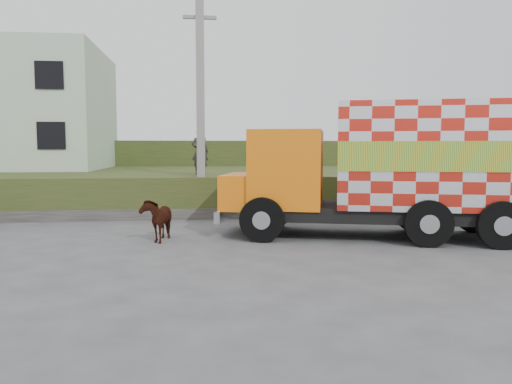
{
  "coord_description": "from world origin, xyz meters",
  "views": [
    {
      "loc": [
        -0.97,
        -13.76,
        2.54
      ],
      "look_at": [
        0.56,
        0.3,
        1.3
      ],
      "focal_mm": 35.0,
      "sensor_mm": 36.0,
      "label": 1
    }
  ],
  "objects": [
    {
      "name": "ground",
      "position": [
        0.0,
        0.0,
        0.0
      ],
      "size": [
        120.0,
        120.0,
        0.0
      ],
      "primitive_type": "plane",
      "color": "#474749",
      "rests_on": "ground"
    },
    {
      "name": "utility_pole",
      "position": [
        -1.0,
        4.6,
        4.08
      ],
      "size": [
        1.2,
        0.3,
        8.0
      ],
      "color": "gray",
      "rests_on": "ground"
    },
    {
      "name": "cow",
      "position": [
        -2.2,
        0.07,
        0.6
      ],
      "size": [
        0.87,
        1.51,
        1.2
      ],
      "primitive_type": "imported",
      "rotation": [
        0.0,
        0.0,
        -0.17
      ],
      "color": "black",
      "rests_on": "ground"
    },
    {
      "name": "pedestrian",
      "position": [
        -1.04,
        6.25,
        2.41
      ],
      "size": [
        0.69,
        0.47,
        1.83
      ],
      "primitive_type": "imported",
      "rotation": [
        0.0,
        0.0,
        3.1
      ],
      "color": "#312F2C",
      "rests_on": "embankment"
    },
    {
      "name": "retaining_strip",
      "position": [
        -2.0,
        4.2,
        0.2
      ],
      "size": [
        16.0,
        0.5,
        0.4
      ],
      "primitive_type": "cube",
      "color": "#595651",
      "rests_on": "ground"
    },
    {
      "name": "embankment",
      "position": [
        0.0,
        10.0,
        0.75
      ],
      "size": [
        40.0,
        12.0,
        1.5
      ],
      "primitive_type": "cube",
      "color": "#254617",
      "rests_on": "ground"
    },
    {
      "name": "embankment_far",
      "position": [
        0.0,
        22.0,
        1.5
      ],
      "size": [
        40.0,
        12.0,
        3.0
      ],
      "primitive_type": "cube",
      "color": "#254617",
      "rests_on": "ground"
    },
    {
      "name": "building",
      "position": [
        -11.0,
        13.0,
        4.5
      ],
      "size": [
        10.0,
        8.0,
        6.0
      ],
      "primitive_type": "cube",
      "color": "#B1CBAD",
      "rests_on": "embankment"
    },
    {
      "name": "cargo_truck",
      "position": [
        4.29,
        -0.1,
        1.95
      ],
      "size": [
        8.88,
        4.8,
        3.78
      ],
      "rotation": [
        0.0,
        0.0,
        -0.27
      ],
      "color": "black",
      "rests_on": "ground"
    }
  ]
}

